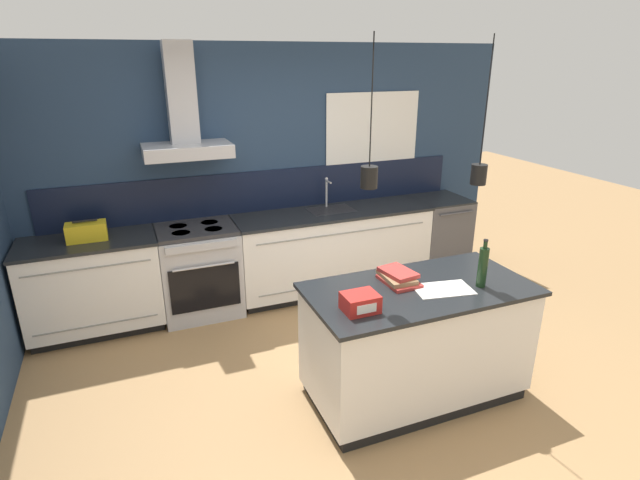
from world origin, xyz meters
The scene contains 12 objects.
ground_plane centered at (0.00, 0.00, 0.00)m, with size 16.00×16.00×0.00m, color #A87F51.
wall_back centered at (-0.05, 2.00, 1.35)m, with size 5.60×2.37×2.60m.
counter_run_left centered at (-1.77, 1.69, 0.46)m, with size 1.20×0.64×0.91m.
counter_run_sink centered at (0.64, 1.69, 0.46)m, with size 2.15×0.64×1.24m.
oven_range centered at (-0.80, 1.69, 0.46)m, with size 0.76×0.66×0.91m.
dishwasher centered at (2.01, 1.69, 0.46)m, with size 0.59×0.65×0.91m.
kitchen_island centered at (0.48, -0.27, 0.46)m, with size 1.64×0.83×0.91m.
bottle_on_island centered at (0.89, -0.41, 1.06)m, with size 0.07×0.07×0.36m.
book_stack centered at (0.38, -0.13, 0.95)m, with size 0.23×0.33×0.09m.
red_supply_box centered at (-0.07, -0.42, 0.97)m, with size 0.23×0.19×0.12m.
paper_pile centered at (0.61, -0.36, 0.91)m, with size 0.44×0.31×0.01m.
yellow_toolbox centered at (-1.76, 1.69, 0.99)m, with size 0.34×0.18×0.19m.
Camera 1 is at (-1.39, -2.99, 2.47)m, focal length 28.00 mm.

